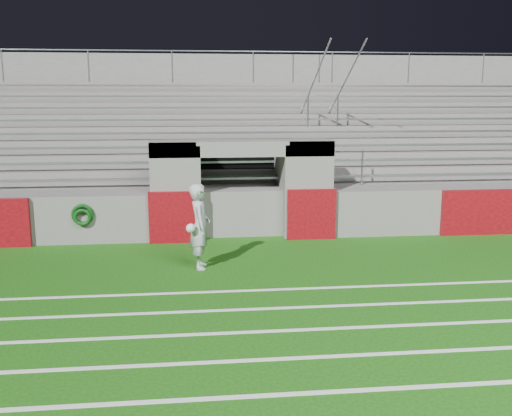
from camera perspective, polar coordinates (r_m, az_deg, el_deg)
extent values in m
plane|color=#164F0D|center=(12.23, -0.03, -6.70)|extent=(90.00, 90.00, 0.00)
cube|color=white|center=(7.67, 4.18, -18.04)|extent=(28.00, 0.09, 0.01)
cube|color=white|center=(8.54, 2.94, -14.81)|extent=(28.00, 0.09, 0.01)
cube|color=white|center=(9.44, 1.97, -12.19)|extent=(28.00, 0.09, 0.01)
cube|color=white|center=(10.36, 1.18, -10.02)|extent=(28.00, 0.09, 0.01)
cube|color=white|center=(11.29, 0.52, -8.21)|extent=(28.00, 0.09, 0.01)
cube|color=slate|center=(15.29, -8.17, 1.80)|extent=(1.20, 1.00, 2.60)
cube|color=slate|center=(15.58, 5.19, 2.03)|extent=(1.20, 1.00, 2.60)
cube|color=black|center=(17.01, -1.90, 2.67)|extent=(2.60, 0.20, 2.50)
cube|color=slate|center=(15.88, -5.75, 2.01)|extent=(0.10, 2.20, 2.50)
cube|color=slate|center=(16.06, 2.49, 2.16)|extent=(0.10, 2.20, 2.50)
cube|color=slate|center=(15.19, -1.45, 6.03)|extent=(4.80, 1.00, 0.40)
cube|color=slate|center=(19.15, -2.38, 3.30)|extent=(26.00, 8.00, 0.20)
cube|color=slate|center=(19.24, -2.37, 1.46)|extent=(26.00, 8.00, 1.05)
cube|color=#66080F|center=(14.86, -8.17, -0.93)|extent=(1.30, 0.15, 1.35)
cube|color=#66080F|center=(15.16, 5.56, -0.63)|extent=(1.30, 0.15, 1.35)
cube|color=#66080F|center=(16.76, 21.50, -0.40)|extent=(2.20, 0.15, 1.25)
cube|color=gray|center=(16.22, -1.70, 3.04)|extent=(23.00, 0.28, 0.06)
cube|color=slate|center=(17.06, -1.92, 3.33)|extent=(24.00, 0.75, 0.38)
cube|color=gray|center=(16.91, -1.91, 4.66)|extent=(23.00, 0.28, 0.06)
cube|color=slate|center=(17.78, -2.11, 4.26)|extent=(24.00, 0.75, 0.76)
cube|color=gray|center=(17.62, -2.10, 6.16)|extent=(23.00, 0.28, 0.06)
cube|color=slate|center=(18.50, -2.28, 5.12)|extent=(24.00, 0.75, 1.14)
cube|color=gray|center=(18.34, -2.28, 7.54)|extent=(23.00, 0.28, 0.06)
cube|color=slate|center=(19.23, -2.44, 5.91)|extent=(24.00, 0.75, 1.52)
cube|color=gray|center=(19.06, -2.44, 8.82)|extent=(23.00, 0.28, 0.06)
cube|color=slate|center=(19.96, -2.59, 6.65)|extent=(24.00, 0.75, 1.90)
cube|color=gray|center=(19.80, -2.60, 10.00)|extent=(23.00, 0.28, 0.06)
cube|color=slate|center=(20.69, -2.72, 7.33)|extent=(24.00, 0.75, 2.28)
cube|color=gray|center=(20.55, -2.74, 11.10)|extent=(23.00, 0.28, 0.06)
cube|color=slate|center=(21.43, -2.85, 7.96)|extent=(24.00, 0.75, 2.66)
cube|color=gray|center=(21.30, -2.87, 12.12)|extent=(23.00, 0.28, 0.06)
cube|color=slate|center=(22.10, -2.96, 8.22)|extent=(26.00, 0.60, 5.29)
cylinder|color=#A5A8AD|center=(16.30, 7.19, 3.99)|extent=(0.05, 0.05, 1.00)
cylinder|color=#A5A8AD|center=(19.11, 5.21, 9.63)|extent=(0.05, 0.05, 1.00)
cylinder|color=#A5A8AD|center=(22.08, 3.72, 13.78)|extent=(0.05, 0.05, 1.00)
cylinder|color=#A5A8AD|center=(19.11, 5.24, 11.13)|extent=(0.05, 6.02, 3.08)
cylinder|color=#A5A8AD|center=(16.55, 10.57, 4.00)|extent=(0.05, 0.05, 1.00)
cylinder|color=#A5A8AD|center=(19.33, 8.16, 9.58)|extent=(0.05, 0.05, 1.00)
cylinder|color=#A5A8AD|center=(22.27, 6.33, 13.72)|extent=(0.05, 0.05, 1.00)
cylinder|color=#A5A8AD|center=(19.33, 8.20, 11.06)|extent=(0.05, 6.02, 3.08)
cylinder|color=#A5A8AD|center=(22.79, -24.04, 12.92)|extent=(0.05, 0.05, 1.10)
cylinder|color=#A5A8AD|center=(22.08, -16.41, 13.50)|extent=(0.05, 0.05, 1.10)
cylinder|color=#A5A8AD|center=(21.78, -8.39, 13.86)|extent=(0.05, 0.05, 1.10)
cylinder|color=#A5A8AD|center=(21.88, -0.27, 13.96)|extent=(0.05, 0.05, 1.10)
cylinder|color=#A5A8AD|center=(22.39, 7.62, 13.80)|extent=(0.05, 0.05, 1.10)
cylinder|color=#A5A8AD|center=(23.27, 15.01, 13.42)|extent=(0.05, 0.05, 1.10)
cylinder|color=#A5A8AD|center=(24.50, 21.74, 12.89)|extent=(0.05, 0.05, 1.10)
cylinder|color=#A5A8AD|center=(21.83, -2.98, 15.40)|extent=(24.00, 0.05, 0.05)
imported|color=#B6BDC1|center=(12.55, -5.62, -1.83)|extent=(0.46, 0.70, 1.88)
sphere|color=white|center=(12.29, -6.56, -2.02)|extent=(0.20, 0.20, 0.20)
torus|color=#0C3C0F|center=(15.10, -16.96, -0.64)|extent=(0.56, 0.10, 0.56)
torus|color=#0E4612|center=(15.06, -16.98, -0.90)|extent=(0.44, 0.09, 0.44)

